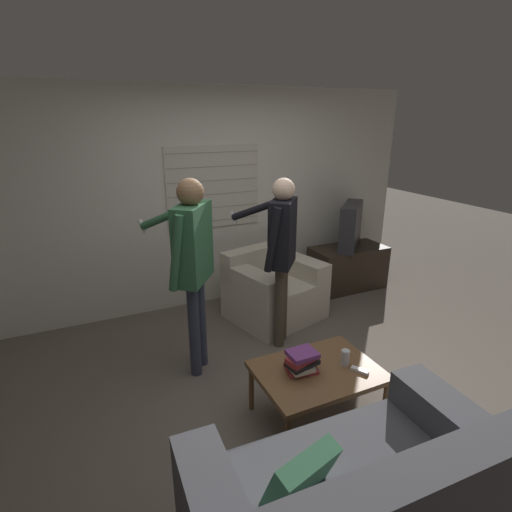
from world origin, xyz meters
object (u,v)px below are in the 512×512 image
Objects in this scene: book_stack at (302,362)px; spare_remote at (360,370)px; tv at (350,226)px; coffee_table at (317,374)px; soda_can at (345,358)px; person_left_standing at (192,254)px; armchair_beige at (273,290)px; person_right_standing at (281,243)px; couch_blue at (357,510)px.

book_stack is 2.02× the size of spare_remote.
tv reaches higher than book_stack.
soda_can reaches higher than coffee_table.
tv is at bearing 45.65° from book_stack.
spare_remote reaches higher than coffee_table.
coffee_table is at bearing -13.61° from book_stack.
tv is (1.76, 1.96, 0.48)m from coffee_table.
person_left_standing is 1.61m from spare_remote.
armchair_beige is 8.94× the size of soda_can.
armchair_beige is 1.69m from soda_can.
soda_can is (0.34, -0.06, -0.02)m from book_stack.
coffee_table is 6.83× the size of spare_remote.
armchair_beige is 1.70m from coffee_table.
person_right_standing is 13.39× the size of soda_can.
spare_remote is (0.39, -0.18, -0.07)m from book_stack.
armchair_beige is at bearing -23.04° from person_left_standing.
person_right_standing reaches higher than tv.
person_right_standing is at bearing -14.69° from tv.
soda_can is at bearing 58.78° from couch_blue.
coffee_table is (0.40, 0.97, 0.05)m from couch_blue.
person_right_standing reaches higher than soda_can.
armchair_beige is 1.25× the size of coffee_table.
soda_can is (0.62, 0.94, 0.16)m from couch_blue.
soda_can is at bearing 80.49° from spare_remote.
person_right_standing is at bearing 87.78° from soda_can.
armchair_beige is at bearing 19.47° from person_right_standing.
soda_can is at bearing -10.25° from book_stack.
book_stack is (-0.59, -1.60, 0.18)m from armchair_beige.
person_right_standing is 6.33× the size of book_stack.
coffee_table is (-0.46, -1.63, 0.06)m from armchair_beige.
soda_can is at bearing -103.31° from person_left_standing.
soda_can is (0.22, -0.03, 0.10)m from coffee_table.
coffee_table is at bearing 3.33° from tv.
person_left_standing is at bearing 15.58° from armchair_beige.
armchair_beige is (0.86, 2.61, -0.00)m from couch_blue.
coffee_table is 0.31m from spare_remote.
couch_blue reaches higher than soda_can.
person_left_standing reaches higher than spare_remote.
person_left_standing is (-2.40, -0.96, 0.26)m from tv.
couch_blue is at bearing -112.22° from coffee_table.
armchair_beige reaches higher than spare_remote.
couch_blue is 1.06m from book_stack.
tv reaches higher than soda_can.
couch_blue is 3.68m from tv.
book_stack is (-0.39, -1.06, -0.56)m from person_right_standing.
couch_blue reaches higher than book_stack.
book_stack is at bearing 166.39° from coffee_table.
couch_blue is at bearing -157.83° from person_right_standing.
spare_remote is (-1.49, -2.11, -0.42)m from tv.
spare_remote is (0.00, -1.25, -0.63)m from person_right_standing.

